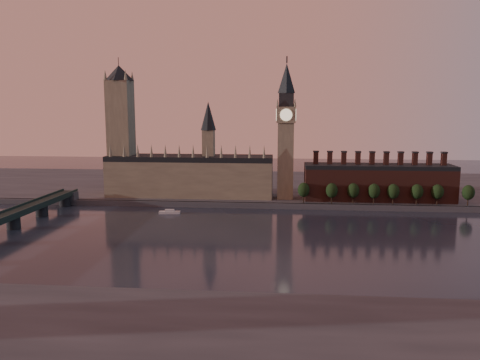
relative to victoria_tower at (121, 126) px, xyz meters
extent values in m
plane|color=black|center=(120.00, -115.00, -59.09)|extent=(900.00, 900.00, 0.00)
cube|color=#4E4E53|center=(120.00, -25.00, -57.09)|extent=(900.00, 4.00, 4.00)
cube|color=#4E4E53|center=(120.00, 65.00, -57.09)|extent=(900.00, 180.00, 4.00)
cube|color=gray|center=(55.00, 0.00, -41.09)|extent=(130.00, 30.00, 28.00)
cube|color=black|center=(55.00, 0.00, -25.09)|extent=(130.00, 30.00, 4.00)
cube|color=gray|center=(70.00, 0.00, -15.09)|extent=(9.00, 9.00, 24.00)
cone|color=black|center=(70.00, 0.00, 7.91)|extent=(12.00, 12.00, 22.00)
cone|color=gray|center=(-4.00, -14.00, -18.09)|extent=(2.60, 2.60, 10.00)
cone|color=gray|center=(6.73, -14.00, -18.09)|extent=(2.60, 2.60, 10.00)
cone|color=gray|center=(17.45, -14.00, -18.09)|extent=(2.60, 2.60, 10.00)
cone|color=gray|center=(28.18, -14.00, -18.09)|extent=(2.60, 2.60, 10.00)
cone|color=gray|center=(38.91, -14.00, -18.09)|extent=(2.60, 2.60, 10.00)
cone|color=gray|center=(49.64, -14.00, -18.09)|extent=(2.60, 2.60, 10.00)
cone|color=gray|center=(60.36, -14.00, -18.09)|extent=(2.60, 2.60, 10.00)
cone|color=gray|center=(71.09, -14.00, -18.09)|extent=(2.60, 2.60, 10.00)
cone|color=gray|center=(81.82, -14.00, -18.09)|extent=(2.60, 2.60, 10.00)
cone|color=gray|center=(92.55, -14.00, -18.09)|extent=(2.60, 2.60, 10.00)
cone|color=gray|center=(103.27, -14.00, -18.09)|extent=(2.60, 2.60, 10.00)
cone|color=gray|center=(114.00, -14.00, -18.09)|extent=(2.60, 2.60, 10.00)
cube|color=gray|center=(0.00, 0.00, -10.09)|extent=(18.00, 18.00, 90.00)
cone|color=black|center=(0.00, 0.00, 40.91)|extent=(24.00, 24.00, 12.00)
cylinder|color=#232326|center=(0.00, 0.00, 46.91)|extent=(0.50, 0.50, 12.00)
cone|color=gray|center=(-8.00, -8.00, 38.91)|extent=(3.00, 3.00, 8.00)
cone|color=gray|center=(8.00, -8.00, 38.91)|extent=(3.00, 3.00, 8.00)
cone|color=gray|center=(-8.00, 8.00, 38.91)|extent=(3.00, 3.00, 8.00)
cone|color=gray|center=(8.00, 8.00, 38.91)|extent=(3.00, 3.00, 8.00)
cube|color=gray|center=(130.00, -5.00, -26.09)|extent=(12.00, 12.00, 58.00)
cube|color=gray|center=(130.00, -5.00, 8.91)|extent=(14.00, 14.00, 12.00)
cube|color=#232326|center=(130.00, -5.00, 19.91)|extent=(11.00, 11.00, 10.00)
cone|color=black|center=(130.00, -5.00, 35.91)|extent=(13.00, 13.00, 22.00)
cylinder|color=#232326|center=(130.00, -5.00, 49.41)|extent=(1.00, 1.00, 5.00)
cylinder|color=beige|center=(130.00, -12.20, 8.91)|extent=(9.00, 0.50, 9.00)
cylinder|color=beige|center=(130.00, 2.20, 8.91)|extent=(9.00, 0.50, 9.00)
cylinder|color=beige|center=(122.80, -5.00, 8.91)|extent=(0.50, 9.00, 9.00)
cylinder|color=beige|center=(137.20, -5.00, 8.91)|extent=(0.50, 9.00, 9.00)
cone|color=gray|center=(123.50, -11.50, 17.91)|extent=(2.00, 2.00, 6.00)
cone|color=gray|center=(136.50, -11.50, 17.91)|extent=(2.00, 2.00, 6.00)
cone|color=gray|center=(123.50, 1.50, 17.91)|extent=(2.00, 2.00, 6.00)
cone|color=gray|center=(136.50, 1.50, 17.91)|extent=(2.00, 2.00, 6.00)
cube|color=#51261F|center=(200.00, -5.00, -43.09)|extent=(110.00, 25.00, 24.00)
cube|color=black|center=(200.00, -5.00, -29.59)|extent=(110.00, 25.00, 3.00)
cube|color=#51261F|center=(153.00, -5.00, -23.59)|extent=(3.50, 3.50, 9.00)
cube|color=#232326|center=(153.00, -5.00, -18.59)|extent=(4.20, 4.20, 1.00)
cube|color=#51261F|center=(163.44, -5.00, -23.59)|extent=(3.50, 3.50, 9.00)
cube|color=#232326|center=(163.44, -5.00, -18.59)|extent=(4.20, 4.20, 1.00)
cube|color=#51261F|center=(173.89, -5.00, -23.59)|extent=(3.50, 3.50, 9.00)
cube|color=#232326|center=(173.89, -5.00, -18.59)|extent=(4.20, 4.20, 1.00)
cube|color=#51261F|center=(184.33, -5.00, -23.59)|extent=(3.50, 3.50, 9.00)
cube|color=#232326|center=(184.33, -5.00, -18.59)|extent=(4.20, 4.20, 1.00)
cube|color=#51261F|center=(194.78, -5.00, -23.59)|extent=(3.50, 3.50, 9.00)
cube|color=#232326|center=(194.78, -5.00, -18.59)|extent=(4.20, 4.20, 1.00)
cube|color=#51261F|center=(205.22, -5.00, -23.59)|extent=(3.50, 3.50, 9.00)
cube|color=#232326|center=(205.22, -5.00, -18.59)|extent=(4.20, 4.20, 1.00)
cube|color=#51261F|center=(215.67, -5.00, -23.59)|extent=(3.50, 3.50, 9.00)
cube|color=#232326|center=(215.67, -5.00, -18.59)|extent=(4.20, 4.20, 1.00)
cube|color=#51261F|center=(226.11, -5.00, -23.59)|extent=(3.50, 3.50, 9.00)
cube|color=#232326|center=(226.11, -5.00, -18.59)|extent=(4.20, 4.20, 1.00)
cube|color=#51261F|center=(236.56, -5.00, -23.59)|extent=(3.50, 3.50, 9.00)
cube|color=#232326|center=(236.56, -5.00, -18.59)|extent=(4.20, 4.20, 1.00)
cube|color=#51261F|center=(247.00, -5.00, -23.59)|extent=(3.50, 3.50, 9.00)
cube|color=#232326|center=(247.00, -5.00, -18.59)|extent=(4.20, 4.20, 1.00)
cylinder|color=black|center=(143.53, -20.42, -52.09)|extent=(0.80, 0.80, 6.00)
ellipsoid|color=black|center=(143.53, -20.42, -45.59)|extent=(8.60, 8.60, 10.75)
cylinder|color=black|center=(163.87, -21.36, -52.09)|extent=(0.80, 0.80, 6.00)
ellipsoid|color=black|center=(163.87, -21.36, -45.59)|extent=(8.60, 8.60, 10.75)
cylinder|color=black|center=(179.45, -20.31, -52.09)|extent=(0.80, 0.80, 6.00)
ellipsoid|color=black|center=(179.45, -20.31, -45.59)|extent=(8.60, 8.60, 10.75)
cylinder|color=black|center=(194.15, -20.94, -52.09)|extent=(0.80, 0.80, 6.00)
ellipsoid|color=black|center=(194.15, -20.94, -45.59)|extent=(8.60, 8.60, 10.75)
cylinder|color=black|center=(207.73, -21.11, -52.09)|extent=(0.80, 0.80, 6.00)
ellipsoid|color=black|center=(207.73, -21.11, -45.59)|extent=(8.60, 8.60, 10.75)
cylinder|color=black|center=(224.53, -20.75, -52.09)|extent=(0.80, 0.80, 6.00)
ellipsoid|color=black|center=(224.53, -20.75, -45.59)|extent=(8.60, 8.60, 10.75)
cylinder|color=black|center=(238.95, -20.28, -52.09)|extent=(0.80, 0.80, 6.00)
ellipsoid|color=black|center=(238.95, -20.28, -45.59)|extent=(8.60, 8.60, 10.75)
cylinder|color=black|center=(259.82, -21.43, -52.09)|extent=(0.80, 0.80, 6.00)
ellipsoid|color=black|center=(259.82, -21.43, -45.59)|extent=(8.60, 8.60, 10.75)
cube|color=#1D2D27|center=(-29.50, -120.00, -48.19)|extent=(1.00, 200.00, 1.30)
cube|color=#4E4E53|center=(-35.00, -25.00, -52.09)|extent=(14.00, 8.00, 6.00)
cylinder|color=#232326|center=(-35.00, -98.00, -55.21)|extent=(8.00, 8.00, 7.75)
cylinder|color=#232326|center=(-35.00, -64.00, -55.21)|extent=(8.00, 8.00, 7.75)
cylinder|color=#232326|center=(-35.00, -30.00, -55.21)|extent=(8.00, 8.00, 7.75)
cube|color=#BEBEBE|center=(49.64, -48.32, -58.25)|extent=(14.91, 5.46, 1.67)
cube|color=#BEBEBE|center=(49.64, -48.32, -56.79)|extent=(6.51, 3.67, 1.25)
camera|label=1|loc=(126.82, -361.76, 12.52)|focal=35.00mm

